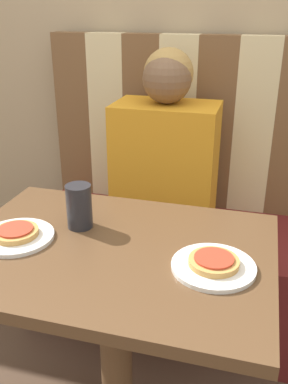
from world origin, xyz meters
name	(u,v)px	position (x,y,z in m)	size (l,w,h in m)	color
wall_back	(186,19)	(0.00, 1.00, 1.30)	(7.00, 0.05, 2.60)	tan
booth_seat	(163,269)	(0.00, 0.65, 0.24)	(1.16, 0.58, 0.49)	#5B1919
booth_backrest	(178,123)	(0.00, 0.90, 0.86)	(1.16, 0.08, 0.76)	brown
dining_table	(114,280)	(0.00, 0.00, 0.62)	(0.89, 0.65, 0.73)	brown
person	(166,149)	(0.00, 0.65, 0.82)	(0.41, 0.26, 0.73)	orange
plate_left	(16,237)	(-0.28, -0.03, 0.74)	(0.22, 0.22, 0.01)	white
plate_right	(213,266)	(0.28, -0.03, 0.74)	(0.22, 0.22, 0.01)	white
pizza_left	(16,232)	(-0.28, -0.03, 0.76)	(0.13, 0.13, 0.02)	#C68E47
pizza_right	(214,261)	(0.28, -0.03, 0.76)	(0.13, 0.13, 0.02)	#C68E47
drinking_cup	(79,206)	(-0.14, 0.09, 0.80)	(0.08, 0.08, 0.14)	#232328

